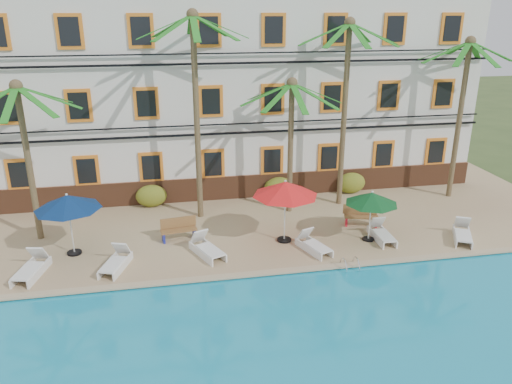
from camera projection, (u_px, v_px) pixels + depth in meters
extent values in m
plane|color=#384C23|center=(272.00, 267.00, 19.28)|extent=(100.00, 100.00, 0.00)
cube|color=tan|center=(250.00, 214.00, 23.85)|extent=(30.00, 12.00, 0.25)
cube|color=tan|center=(278.00, 272.00, 18.36)|extent=(30.00, 0.35, 0.06)
cube|color=silver|center=(233.00, 90.00, 26.67)|extent=(25.00, 6.00, 10.00)
cube|color=brown|center=(243.00, 187.00, 25.38)|extent=(25.00, 0.12, 1.20)
cube|color=orange|center=(20.00, 174.00, 23.11)|extent=(1.15, 0.10, 1.50)
cube|color=black|center=(19.00, 175.00, 23.06)|extent=(0.85, 0.04, 1.20)
cube|color=orange|center=(87.00, 171.00, 23.63)|extent=(1.15, 0.10, 1.50)
cube|color=black|center=(87.00, 171.00, 23.59)|extent=(0.85, 0.04, 1.20)
cube|color=orange|center=(151.00, 167.00, 24.15)|extent=(1.15, 0.10, 1.50)
cube|color=black|center=(151.00, 168.00, 24.11)|extent=(0.85, 0.04, 1.20)
cube|color=orange|center=(213.00, 164.00, 24.68)|extent=(1.15, 0.10, 1.50)
cube|color=black|center=(213.00, 164.00, 24.63)|extent=(0.85, 0.04, 1.20)
cube|color=orange|center=(272.00, 161.00, 25.20)|extent=(1.15, 0.10, 1.50)
cube|color=black|center=(272.00, 161.00, 25.16)|extent=(0.85, 0.04, 1.20)
cube|color=orange|center=(329.00, 158.00, 25.73)|extent=(1.15, 0.10, 1.50)
cube|color=black|center=(329.00, 158.00, 25.68)|extent=(0.85, 0.04, 1.20)
cube|color=orange|center=(383.00, 155.00, 26.25)|extent=(1.15, 0.10, 1.50)
cube|color=black|center=(384.00, 155.00, 26.20)|extent=(0.85, 0.04, 1.20)
cube|color=orange|center=(436.00, 152.00, 26.77)|extent=(1.15, 0.10, 1.50)
cube|color=black|center=(436.00, 152.00, 26.73)|extent=(0.85, 0.04, 1.20)
cube|color=orange|center=(8.00, 108.00, 22.03)|extent=(1.15, 0.10, 1.50)
cube|color=black|center=(8.00, 108.00, 21.99)|extent=(0.85, 0.04, 1.20)
cube|color=orange|center=(79.00, 106.00, 22.56)|extent=(1.15, 0.10, 1.50)
cube|color=black|center=(79.00, 106.00, 22.51)|extent=(0.85, 0.04, 1.20)
cube|color=orange|center=(146.00, 103.00, 23.08)|extent=(1.15, 0.10, 1.50)
cube|color=black|center=(146.00, 104.00, 23.03)|extent=(0.85, 0.04, 1.20)
cube|color=orange|center=(211.00, 101.00, 23.60)|extent=(1.15, 0.10, 1.50)
cube|color=black|center=(211.00, 101.00, 23.56)|extent=(0.85, 0.04, 1.20)
cube|color=orange|center=(273.00, 99.00, 24.13)|extent=(1.15, 0.10, 1.50)
cube|color=black|center=(273.00, 99.00, 24.08)|extent=(0.85, 0.04, 1.20)
cube|color=orange|center=(332.00, 97.00, 24.65)|extent=(1.15, 0.10, 1.50)
cube|color=black|center=(332.00, 97.00, 24.60)|extent=(0.85, 0.04, 1.20)
cube|color=orange|center=(389.00, 95.00, 25.17)|extent=(1.15, 0.10, 1.50)
cube|color=black|center=(389.00, 96.00, 25.13)|extent=(0.85, 0.04, 1.20)
cube|color=orange|center=(443.00, 94.00, 25.70)|extent=(1.15, 0.10, 1.50)
cube|color=black|center=(444.00, 94.00, 25.65)|extent=(0.85, 0.04, 1.20)
cube|color=orange|center=(70.00, 31.00, 21.45)|extent=(1.15, 0.10, 1.50)
cube|color=black|center=(69.00, 32.00, 21.40)|extent=(0.85, 0.04, 1.20)
cube|color=orange|center=(141.00, 31.00, 21.97)|extent=(1.15, 0.10, 1.50)
cube|color=black|center=(141.00, 31.00, 21.92)|extent=(0.85, 0.04, 1.20)
cube|color=orange|center=(209.00, 30.00, 22.49)|extent=(1.15, 0.10, 1.50)
cube|color=black|center=(209.00, 30.00, 22.45)|extent=(0.85, 0.04, 1.20)
cube|color=orange|center=(274.00, 30.00, 23.02)|extent=(1.15, 0.10, 1.50)
cube|color=black|center=(274.00, 30.00, 22.97)|extent=(0.85, 0.04, 1.20)
cube|color=orange|center=(336.00, 29.00, 23.54)|extent=(1.15, 0.10, 1.50)
cube|color=black|center=(336.00, 29.00, 23.49)|extent=(0.85, 0.04, 1.20)
cube|color=orange|center=(395.00, 29.00, 24.06)|extent=(1.15, 0.10, 1.50)
cube|color=black|center=(395.00, 29.00, 24.02)|extent=(0.85, 0.04, 1.20)
cube|color=orange|center=(451.00, 28.00, 24.59)|extent=(1.15, 0.10, 1.50)
cube|color=black|center=(452.00, 28.00, 24.54)|extent=(0.85, 0.04, 1.20)
cube|color=black|center=(243.00, 133.00, 24.26)|extent=(25.00, 0.08, 0.10)
cube|color=black|center=(243.00, 124.00, 24.11)|extent=(25.00, 0.08, 0.06)
cube|color=black|center=(242.00, 63.00, 23.12)|extent=(25.00, 0.08, 0.10)
cube|color=black|center=(242.00, 53.00, 22.96)|extent=(25.00, 0.08, 0.06)
cylinder|color=brown|center=(29.00, 166.00, 20.01)|extent=(0.26, 0.26, 6.38)
sphere|color=brown|center=(16.00, 86.00, 18.90)|extent=(0.50, 0.50, 0.50)
cube|color=#1B721B|center=(25.00, 94.00, 20.13)|extent=(0.28, 2.32, 0.98)
cube|color=#1B721B|center=(1.00, 96.00, 19.68)|extent=(1.84, 1.84, 0.98)
cube|color=#1B721B|center=(10.00, 104.00, 18.00)|extent=(0.28, 2.32, 0.98)
cube|color=#1B721B|center=(36.00, 101.00, 18.46)|extent=(1.84, 1.84, 0.98)
cube|color=#1B721B|center=(50.00, 97.00, 19.27)|extent=(2.32, 0.28, 0.98)
cube|color=#1B721B|center=(45.00, 94.00, 19.97)|extent=(1.84, 1.84, 0.98)
cylinder|color=brown|center=(197.00, 122.00, 21.79)|extent=(0.26, 0.26, 8.90)
sphere|color=brown|center=(192.00, 14.00, 20.25)|extent=(0.50, 0.50, 0.50)
cube|color=#1B721B|center=(191.00, 26.00, 21.48)|extent=(0.28, 2.32, 0.98)
cube|color=#1B721B|center=(172.00, 26.00, 21.02)|extent=(1.84, 1.84, 0.98)
cube|color=#1B721B|center=(164.00, 27.00, 20.21)|extent=(2.32, 0.28, 0.98)
cube|color=#1B721B|center=(173.00, 28.00, 19.52)|extent=(1.84, 1.84, 0.98)
cube|color=#1B721B|center=(195.00, 28.00, 19.35)|extent=(0.28, 2.32, 0.98)
cube|color=#1B721B|center=(215.00, 27.00, 19.80)|extent=(1.84, 1.84, 0.98)
cube|color=#1B721B|center=(221.00, 27.00, 20.61)|extent=(2.32, 0.28, 0.98)
cube|color=#1B721B|center=(211.00, 26.00, 21.31)|extent=(1.84, 1.84, 0.98)
cylinder|color=brown|center=(290.00, 150.00, 22.92)|extent=(0.26, 0.26, 6.06)
sphere|color=brown|center=(292.00, 83.00, 21.87)|extent=(0.50, 0.50, 0.50)
cube|color=#1B721B|center=(286.00, 90.00, 23.10)|extent=(0.28, 2.32, 0.98)
cube|color=#1B721B|center=(270.00, 91.00, 22.65)|extent=(1.84, 1.84, 0.98)
cube|color=#1B721B|center=(266.00, 95.00, 21.83)|extent=(2.32, 0.28, 0.98)
cube|color=#1B721B|center=(278.00, 97.00, 21.14)|extent=(1.84, 1.84, 0.98)
cube|color=#1B721B|center=(299.00, 98.00, 20.97)|extent=(0.28, 2.32, 0.98)
cube|color=#1B721B|center=(315.00, 96.00, 21.42)|extent=(1.84, 1.84, 0.98)
cube|color=#1B721B|center=(317.00, 93.00, 22.24)|extent=(2.32, 0.28, 0.98)
cube|color=#1B721B|center=(305.00, 90.00, 22.93)|extent=(1.84, 1.84, 0.98)
cylinder|color=brown|center=(344.00, 119.00, 23.39)|extent=(0.26, 0.26, 8.55)
sphere|color=brown|center=(350.00, 22.00, 21.91)|extent=(0.50, 0.50, 0.50)
cube|color=#1B721B|center=(340.00, 33.00, 23.14)|extent=(0.28, 2.32, 0.98)
cube|color=#1B721B|center=(326.00, 33.00, 22.68)|extent=(1.84, 1.84, 0.98)
cube|color=#1B721B|center=(324.00, 34.00, 21.87)|extent=(2.32, 0.28, 0.98)
cube|color=#1B721B|center=(338.00, 35.00, 21.18)|extent=(1.84, 1.84, 0.98)
cube|color=#1B721B|center=(359.00, 35.00, 21.01)|extent=(0.28, 2.32, 0.98)
cube|color=#1B721B|center=(374.00, 35.00, 21.46)|extent=(1.84, 1.84, 0.98)
cube|color=#1B721B|center=(374.00, 34.00, 22.27)|extent=(2.32, 0.28, 0.98)
cube|color=#1B721B|center=(360.00, 33.00, 22.97)|extent=(1.84, 1.84, 0.98)
cylinder|color=brown|center=(459.00, 123.00, 24.52)|extent=(0.26, 0.26, 7.70)
sphere|color=brown|center=(471.00, 41.00, 23.19)|extent=(0.50, 0.50, 0.50)
cube|color=#1B721B|center=(455.00, 50.00, 24.42)|extent=(0.28, 2.32, 0.98)
cube|color=#1B721B|center=(444.00, 51.00, 23.97)|extent=(1.84, 1.84, 0.98)
cube|color=#1B721B|center=(446.00, 52.00, 23.15)|extent=(2.32, 0.28, 0.98)
cube|color=#1B721B|center=(463.00, 54.00, 22.46)|extent=(1.84, 1.84, 0.98)
cube|color=#1B721B|center=(484.00, 54.00, 22.29)|extent=(0.28, 2.32, 0.98)
cube|color=#1B721B|center=(496.00, 53.00, 22.74)|extent=(1.84, 1.84, 0.98)
cube|color=#1B721B|center=(491.00, 51.00, 23.56)|extent=(2.32, 0.28, 0.98)
cube|color=#1B721B|center=(474.00, 50.00, 24.25)|extent=(1.84, 1.84, 0.98)
ellipsoid|color=#1C5117|center=(151.00, 196.00, 24.29)|extent=(1.50, 0.90, 1.10)
ellipsoid|color=#1C5117|center=(279.00, 188.00, 25.40)|extent=(1.50, 0.90, 1.10)
ellipsoid|color=#1C5117|center=(351.00, 183.00, 26.08)|extent=(1.50, 0.90, 1.10)
cylinder|color=black|center=(75.00, 253.00, 19.76)|extent=(0.57, 0.57, 0.08)
cylinder|color=silver|center=(71.00, 225.00, 19.35)|extent=(0.06, 0.06, 2.45)
cone|color=navy|center=(67.00, 202.00, 19.02)|extent=(2.55, 2.55, 0.56)
sphere|color=silver|center=(66.00, 195.00, 18.91)|extent=(0.10, 0.10, 0.10)
cylinder|color=black|center=(284.00, 240.00, 20.86)|extent=(0.60, 0.60, 0.09)
cylinder|color=silver|center=(285.00, 212.00, 20.42)|extent=(0.06, 0.06, 2.59)
cone|color=red|center=(285.00, 189.00, 20.07)|extent=(2.70, 2.70, 0.59)
sphere|color=silver|center=(285.00, 181.00, 19.95)|extent=(0.10, 0.10, 0.10)
cylinder|color=black|center=(368.00, 239.00, 20.93)|extent=(0.49, 0.49, 0.07)
cylinder|color=silver|center=(370.00, 217.00, 20.58)|extent=(0.06, 0.06, 2.10)
cone|color=#0C461D|center=(372.00, 198.00, 20.29)|extent=(2.19, 2.19, 0.48)
sphere|color=silver|center=(372.00, 192.00, 20.20)|extent=(0.10, 0.10, 0.10)
cube|color=white|center=(27.00, 271.00, 17.79)|extent=(0.91, 1.45, 0.06)
cube|color=white|center=(38.00, 253.00, 18.58)|extent=(0.72, 0.62, 0.67)
cube|color=white|center=(23.00, 272.00, 18.11)|extent=(0.50, 1.88, 0.31)
cube|color=white|center=(40.00, 272.00, 18.08)|extent=(0.50, 1.88, 0.31)
cube|color=white|center=(113.00, 265.00, 18.28)|extent=(0.97, 1.40, 0.06)
cube|color=white|center=(122.00, 248.00, 19.02)|extent=(0.71, 0.64, 0.64)
cube|color=white|center=(108.00, 265.00, 18.61)|extent=(0.65, 1.73, 0.29)
cube|color=white|center=(123.00, 266.00, 18.53)|extent=(0.65, 1.73, 0.29)
cube|color=white|center=(211.00, 250.00, 19.33)|extent=(1.10, 1.47, 0.06)
cube|color=white|center=(199.00, 236.00, 19.97)|extent=(0.76, 0.70, 0.67)
cube|color=white|center=(201.00, 254.00, 19.43)|extent=(0.82, 1.77, 0.31)
cube|color=white|center=(214.00, 250.00, 19.76)|extent=(0.82, 1.77, 0.31)
cube|color=white|center=(318.00, 246.00, 19.70)|extent=(0.96, 1.35, 0.06)
cube|color=white|center=(305.00, 233.00, 20.31)|extent=(0.69, 0.62, 0.61)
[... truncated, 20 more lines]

